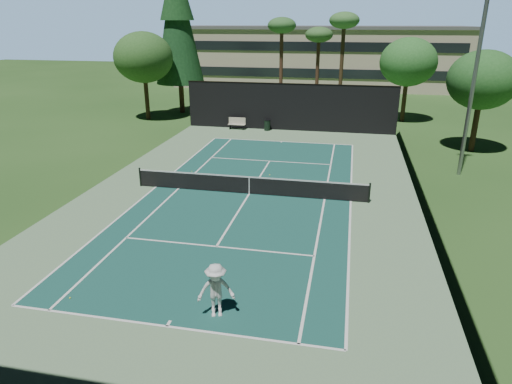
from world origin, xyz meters
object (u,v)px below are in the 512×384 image
(tennis_ball_c, at_px, (270,175))
(tennis_net, at_px, (249,185))
(trash_bin, at_px, (267,125))
(player, at_px, (216,291))
(tennis_ball_b, at_px, (190,178))
(tennis_ball_d, at_px, (192,171))
(park_bench, at_px, (237,123))
(tennis_ball_a, at_px, (70,298))

(tennis_ball_c, bearing_deg, tennis_net, -98.91)
(trash_bin, bearing_deg, player, -83.11)
(tennis_ball_b, xyz_separation_m, tennis_ball_c, (4.57, 1.61, 0.00))
(tennis_net, relative_size, tennis_ball_b, 212.68)
(tennis_ball_b, height_order, tennis_ball_d, tennis_ball_d)
(tennis_ball_c, bearing_deg, tennis_ball_d, -176.69)
(tennis_net, bearing_deg, tennis_ball_b, 155.93)
(park_bench, bearing_deg, tennis_ball_c, -67.24)
(tennis_net, distance_m, park_bench, 16.13)
(player, relative_size, tennis_ball_a, 29.25)
(player, height_order, tennis_ball_b, player)
(player, xyz_separation_m, tennis_ball_a, (-5.20, -0.12, -0.90))
(park_bench, height_order, trash_bin, park_bench)
(tennis_net, distance_m, trash_bin, 15.65)
(tennis_ball_d, relative_size, trash_bin, 0.07)
(player, xyz_separation_m, trash_bin, (-3.20, 26.52, -0.45))
(tennis_ball_a, bearing_deg, park_bench, 91.49)
(player, height_order, tennis_ball_a, player)
(player, relative_size, trash_bin, 1.96)
(tennis_ball_d, distance_m, trash_bin, 12.68)
(player, bearing_deg, park_bench, 84.57)
(player, distance_m, park_bench, 27.12)
(tennis_ball_d, height_order, park_bench, park_bench)
(tennis_net, relative_size, tennis_ball_d, 203.70)
(tennis_ball_a, distance_m, tennis_ball_c, 15.16)
(trash_bin, bearing_deg, tennis_ball_a, -94.28)
(trash_bin, bearing_deg, tennis_net, -83.23)
(tennis_ball_c, height_order, trash_bin, trash_bin)
(tennis_ball_b, bearing_deg, tennis_net, -24.07)
(player, relative_size, tennis_ball_d, 29.29)
(tennis_ball_c, height_order, park_bench, park_bench)
(tennis_ball_b, xyz_separation_m, park_bench, (-0.50, 13.68, 0.52))
(tennis_net, height_order, tennis_ball_b, tennis_net)
(tennis_ball_a, distance_m, park_bench, 26.60)
(tennis_ball_b, bearing_deg, park_bench, 92.08)
(tennis_ball_a, bearing_deg, tennis_ball_c, 73.24)
(tennis_ball_a, xyz_separation_m, tennis_ball_d, (-0.57, 14.23, -0.00))
(tennis_ball_a, distance_m, tennis_ball_d, 14.24)
(tennis_net, relative_size, park_bench, 8.60)
(tennis_ball_d, bearing_deg, player, -67.77)
(park_bench, relative_size, trash_bin, 1.59)
(player, relative_size, tennis_ball_b, 30.58)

